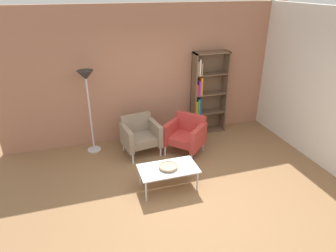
{
  "coord_description": "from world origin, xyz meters",
  "views": [
    {
      "loc": [
        -1.55,
        -3.77,
        3.24
      ],
      "look_at": [
        -0.1,
        0.84,
        0.95
      ],
      "focal_mm": 32.22,
      "sensor_mm": 36.0,
      "label": 1
    }
  ],
  "objects_px": {
    "armchair_near_window": "(140,134)",
    "armchair_corner_red": "(186,134)",
    "floor_lamp_torchiere": "(87,85)",
    "decorative_bowl": "(168,166)",
    "coffee_table_low": "(168,170)",
    "bookshelf_tall": "(206,95)"
  },
  "relations": [
    {
      "from": "decorative_bowl",
      "to": "floor_lamp_torchiere",
      "type": "distance_m",
      "value": 2.3
    },
    {
      "from": "armchair_corner_red",
      "to": "armchair_near_window",
      "type": "bearing_deg",
      "value": -148.85
    },
    {
      "from": "bookshelf_tall",
      "to": "coffee_table_low",
      "type": "distance_m",
      "value": 2.48
    },
    {
      "from": "armchair_near_window",
      "to": "armchair_corner_red",
      "type": "relative_size",
      "value": 0.85
    },
    {
      "from": "armchair_near_window",
      "to": "coffee_table_low",
      "type": "bearing_deg",
      "value": -90.69
    },
    {
      "from": "armchair_near_window",
      "to": "floor_lamp_torchiere",
      "type": "xyz_separation_m",
      "value": [
        -0.93,
        0.38,
        1.03
      ]
    },
    {
      "from": "decorative_bowl",
      "to": "floor_lamp_torchiere",
      "type": "xyz_separation_m",
      "value": [
        -1.12,
        1.73,
        1.01
      ]
    },
    {
      "from": "armchair_near_window",
      "to": "armchair_corner_red",
      "type": "distance_m",
      "value": 0.96
    },
    {
      "from": "armchair_near_window",
      "to": "floor_lamp_torchiere",
      "type": "height_order",
      "value": "floor_lamp_torchiere"
    },
    {
      "from": "coffee_table_low",
      "to": "armchair_corner_red",
      "type": "relative_size",
      "value": 1.05
    },
    {
      "from": "bookshelf_tall",
      "to": "floor_lamp_torchiere",
      "type": "distance_m",
      "value": 2.68
    },
    {
      "from": "bookshelf_tall",
      "to": "armchair_corner_red",
      "type": "bearing_deg",
      "value": -133.49
    },
    {
      "from": "armchair_near_window",
      "to": "floor_lamp_torchiere",
      "type": "relative_size",
      "value": 0.46
    },
    {
      "from": "decorative_bowl",
      "to": "floor_lamp_torchiere",
      "type": "height_order",
      "value": "floor_lamp_torchiere"
    },
    {
      "from": "coffee_table_low",
      "to": "decorative_bowl",
      "type": "xyz_separation_m",
      "value": [
        -0.0,
        0.0,
        0.07
      ]
    },
    {
      "from": "coffee_table_low",
      "to": "decorative_bowl",
      "type": "height_order",
      "value": "decorative_bowl"
    },
    {
      "from": "armchair_near_window",
      "to": "bookshelf_tall",
      "type": "bearing_deg",
      "value": 9.43
    },
    {
      "from": "armchair_near_window",
      "to": "armchair_corner_red",
      "type": "height_order",
      "value": "same"
    },
    {
      "from": "decorative_bowl",
      "to": "armchair_corner_red",
      "type": "bearing_deg",
      "value": 56.05
    },
    {
      "from": "floor_lamp_torchiere",
      "to": "coffee_table_low",
      "type": "bearing_deg",
      "value": -57.04
    },
    {
      "from": "bookshelf_tall",
      "to": "armchair_corner_red",
      "type": "relative_size",
      "value": 2.0
    },
    {
      "from": "coffee_table_low",
      "to": "floor_lamp_torchiere",
      "type": "distance_m",
      "value": 2.33
    }
  ]
}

